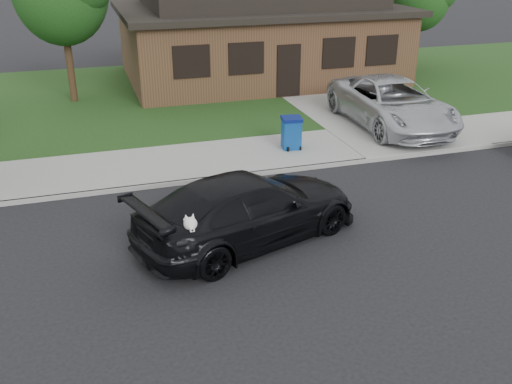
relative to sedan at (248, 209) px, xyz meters
name	(u,v)px	position (x,y,z in m)	size (l,w,h in m)	color
ground	(290,232)	(1.00, 0.04, -0.77)	(120.00, 120.00, 0.00)	black
sidewalk	(233,157)	(1.00, 5.04, -0.71)	(60.00, 3.00, 0.12)	gray
curb	(247,175)	(1.00, 3.54, -0.71)	(60.00, 0.12, 0.12)	gray
lawn	(184,94)	(1.00, 13.04, -0.70)	(60.00, 13.00, 0.13)	#193814
driveway	(342,101)	(7.00, 10.04, -0.70)	(4.50, 13.00, 0.14)	gray
sedan	(248,209)	(0.00, 0.00, 0.00)	(5.69, 3.78, 1.53)	black
minivan	(392,103)	(7.04, 6.22, 0.19)	(2.71, 5.88, 1.63)	silver
recycling_bin	(291,133)	(2.93, 5.12, -0.14)	(0.68, 0.69, 1.01)	navy
house	(259,33)	(5.00, 15.04, 1.37)	(12.60, 8.60, 4.65)	#422B1C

